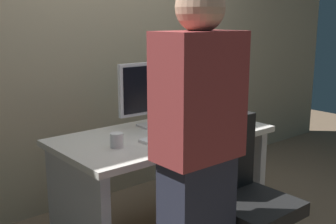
# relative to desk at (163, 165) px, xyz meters

# --- Properties ---
(wall_back) EXTENTS (6.40, 0.10, 3.00)m
(wall_back) POSITION_rel_desk_xyz_m (0.00, 0.87, 0.99)
(wall_back) COLOR tan
(wall_back) RESTS_ON ground
(desk) EXTENTS (1.44, 0.75, 0.74)m
(desk) POSITION_rel_desk_xyz_m (0.00, 0.00, 0.00)
(desk) COLOR beige
(desk) RESTS_ON ground
(office_chair) EXTENTS (0.52, 0.52, 0.94)m
(office_chair) POSITION_rel_desk_xyz_m (0.03, -0.69, -0.08)
(office_chair) COLOR black
(office_chair) RESTS_ON ground
(person_at_desk) EXTENTS (0.40, 0.24, 1.64)m
(person_at_desk) POSITION_rel_desk_xyz_m (-0.42, -0.76, 0.33)
(person_at_desk) COLOR #262838
(person_at_desk) RESTS_ON ground
(monitor) EXTENTS (0.54, 0.15, 0.46)m
(monitor) POSITION_rel_desk_xyz_m (0.05, 0.18, 0.48)
(monitor) COLOR silver
(monitor) RESTS_ON desk
(keyboard) EXTENTS (0.43, 0.15, 0.02)m
(keyboard) POSITION_rel_desk_xyz_m (-0.04, -0.13, 0.24)
(keyboard) COLOR white
(keyboard) RESTS_ON desk
(mouse) EXTENTS (0.06, 0.10, 0.03)m
(mouse) POSITION_rel_desk_xyz_m (0.27, -0.14, 0.24)
(mouse) COLOR black
(mouse) RESTS_ON desk
(cup_near_keyboard) EXTENTS (0.08, 0.08, 0.09)m
(cup_near_keyboard) POSITION_rel_desk_xyz_m (-0.42, -0.08, 0.27)
(cup_near_keyboard) COLOR silver
(cup_near_keyboard) RESTS_ON desk
(book_stack) EXTENTS (0.22, 0.19, 0.16)m
(book_stack) POSITION_rel_desk_xyz_m (0.45, 0.10, 0.31)
(book_stack) COLOR black
(book_stack) RESTS_ON desk
(cell_phone) EXTENTS (0.10, 0.16, 0.01)m
(cell_phone) POSITION_rel_desk_xyz_m (0.42, -0.22, 0.23)
(cell_phone) COLOR black
(cell_phone) RESTS_ON desk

